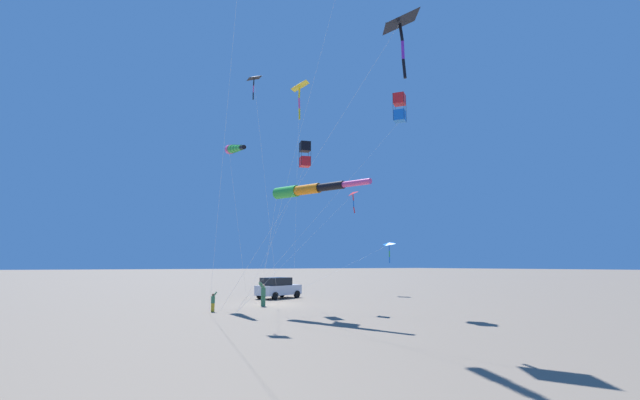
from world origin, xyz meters
name	(u,v)px	position (x,y,z in m)	size (l,w,h in m)	color
ground_plane	(273,304)	(0.00, 0.00, 0.00)	(600.00, 600.00, 0.00)	#756654
parked_car	(278,288)	(5.23, -2.97, 0.95)	(3.30, 4.68, 1.85)	silver
cooler_box	(263,294)	(8.27, -2.88, 0.21)	(0.62, 0.42, 0.42)	white
person_adult_flyer	(263,293)	(-1.06, 1.26, 0.94)	(0.42, 0.53, 1.73)	#3D7F51
person_child_green_jacket	(213,301)	(-2.89, 5.57, 0.69)	(0.34, 0.42, 1.27)	gold
kite_delta_purple_drifting	(399,22)	(-15.89, 0.81, 14.90)	(14.28, 5.17, 15.39)	black
kite_box_green_low_center	(399,108)	(-7.95, -6.20, 14.33)	(7.24, 10.05, 15.37)	red
kite_delta_yellow_midlevel	(352,194)	(-6.50, -2.92, 7.85)	(1.24, 8.66, 8.13)	red
kite_windsock_blue_topmost	(306,190)	(-7.78, 1.51, 7.60)	(17.02, 3.56, 8.02)	green
kite_delta_teal_far_right	(254,80)	(-5.92, 4.35, 14.83)	(6.86, 5.51, 15.11)	black
kite_windsock_rainbow_low_near	(234,149)	(0.32, 3.30, 11.83)	(11.32, 5.16, 12.49)	#EF4C93
kite_box_striped_overhead	(305,154)	(-3.91, -0.58, 10.97)	(5.34, 2.96, 11.90)	black
kite_delta_long_streamer_right	(389,244)	(3.39, -14.46, 5.06)	(4.39, 10.33, 5.36)	blue
kite_delta_checkered_midright	(299,87)	(-3.50, -0.27, 16.26)	(11.46, 5.94, 16.73)	yellow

